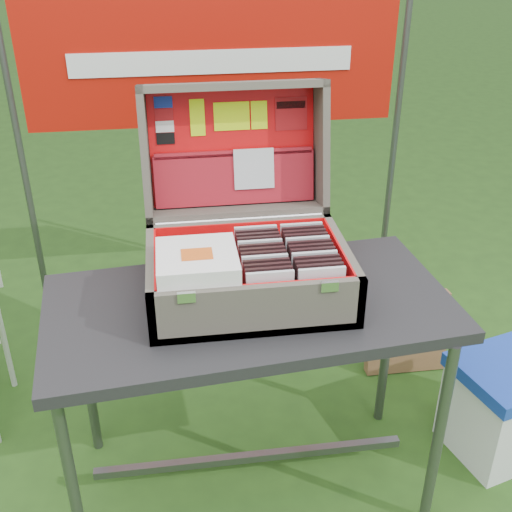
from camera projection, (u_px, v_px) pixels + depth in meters
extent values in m
plane|color=#254817|center=(248.00, 478.00, 2.40)|extent=(80.00, 80.00, 0.00)
cube|color=black|center=(250.00, 307.00, 2.02)|extent=(1.32, 0.74, 0.04)
cylinder|color=#59595B|center=(71.00, 480.00, 1.92)|extent=(0.04, 0.04, 0.75)
cylinder|color=#59595B|center=(438.00, 440.00, 2.06)|extent=(0.04, 0.04, 0.75)
cylinder|color=#59595B|center=(86.00, 371.00, 2.36)|extent=(0.04, 0.04, 0.75)
cylinder|color=#59595B|center=(387.00, 344.00, 2.50)|extent=(0.04, 0.04, 0.75)
cube|color=#59595B|center=(250.00, 457.00, 2.33)|extent=(1.12, 0.03, 0.03)
cube|color=#635D4E|center=(249.00, 293.00, 2.03)|extent=(0.62, 0.44, 0.02)
cube|color=#635D4E|center=(258.00, 311.00, 1.81)|extent=(0.62, 0.02, 0.17)
cube|color=#635D4E|center=(240.00, 243.00, 2.18)|extent=(0.62, 0.02, 0.17)
cube|color=#635D4E|center=(152.00, 281.00, 1.96)|extent=(0.02, 0.44, 0.17)
cube|color=#635D4E|center=(342.00, 267.00, 2.03)|extent=(0.02, 0.44, 0.17)
cube|color=#F00411|center=(249.00, 289.00, 2.02)|extent=(0.57, 0.40, 0.01)
cube|color=silver|center=(186.00, 297.00, 1.74)|extent=(0.05, 0.01, 0.03)
cube|color=silver|center=(330.00, 286.00, 1.79)|extent=(0.05, 0.01, 0.03)
cylinder|color=silver|center=(240.00, 219.00, 2.15)|extent=(0.56, 0.02, 0.02)
cube|color=#635D4E|center=(232.00, 147.00, 2.23)|extent=(0.62, 0.12, 0.44)
cube|color=#635D4E|center=(232.00, 86.00, 2.10)|extent=(0.62, 0.17, 0.06)
cube|color=#635D4E|center=(237.00, 211.00, 2.22)|extent=(0.62, 0.17, 0.06)
cube|color=#635D4E|center=(145.00, 154.00, 2.12)|extent=(0.02, 0.26, 0.47)
cube|color=#635D4E|center=(321.00, 146.00, 2.20)|extent=(0.02, 0.26, 0.47)
cube|color=#F00411|center=(233.00, 148.00, 2.21)|extent=(0.57, 0.09, 0.38)
cube|color=#F00411|center=(258.00, 305.00, 1.82)|extent=(0.57, 0.01, 0.14)
cube|color=#F00411|center=(241.00, 242.00, 2.16)|extent=(0.57, 0.01, 0.14)
cube|color=#F00411|center=(157.00, 277.00, 1.95)|extent=(0.01, 0.40, 0.14)
cube|color=#F00411|center=(337.00, 264.00, 2.02)|extent=(0.01, 0.40, 0.14)
cube|color=maroon|center=(235.00, 178.00, 2.23)|extent=(0.55, 0.07, 0.18)
cube|color=maroon|center=(234.00, 153.00, 2.19)|extent=(0.54, 0.02, 0.02)
cube|color=silver|center=(254.00, 169.00, 2.21)|extent=(0.14, 0.04, 0.14)
cube|color=#1933B2|center=(163.00, 102.00, 2.13)|extent=(0.06, 0.01, 0.04)
cube|color=#B01318|center=(164.00, 114.00, 2.14)|extent=(0.06, 0.01, 0.04)
cube|color=white|center=(165.00, 127.00, 2.16)|extent=(0.06, 0.01, 0.04)
cube|color=black|center=(166.00, 139.00, 2.17)|extent=(0.06, 0.01, 0.04)
cube|color=#C9F60E|center=(197.00, 118.00, 2.16)|extent=(0.05, 0.03, 0.12)
cube|color=#C9F60E|center=(232.00, 116.00, 2.18)|extent=(0.12, 0.02, 0.09)
cube|color=#C9F60E|center=(259.00, 115.00, 2.19)|extent=(0.06, 0.02, 0.09)
cube|color=#B01318|center=(291.00, 114.00, 2.20)|extent=(0.11, 0.03, 0.11)
cube|color=black|center=(291.00, 105.00, 2.19)|extent=(0.10, 0.01, 0.02)
cube|color=silver|center=(270.00, 296.00, 1.84)|extent=(0.14, 0.01, 0.16)
cube|color=black|center=(269.00, 291.00, 1.86)|extent=(0.14, 0.01, 0.16)
cube|color=black|center=(267.00, 287.00, 1.88)|extent=(0.14, 0.01, 0.16)
cube|color=black|center=(266.00, 283.00, 1.90)|extent=(0.14, 0.01, 0.16)
cube|color=silver|center=(265.00, 278.00, 1.92)|extent=(0.14, 0.01, 0.16)
cube|color=black|center=(263.00, 274.00, 1.94)|extent=(0.14, 0.01, 0.16)
cube|color=black|center=(262.00, 270.00, 1.96)|extent=(0.14, 0.01, 0.16)
cube|color=black|center=(261.00, 266.00, 1.99)|extent=(0.14, 0.01, 0.16)
cube|color=silver|center=(260.00, 262.00, 2.01)|extent=(0.14, 0.01, 0.16)
cube|color=black|center=(259.00, 259.00, 2.03)|extent=(0.14, 0.01, 0.16)
cube|color=black|center=(258.00, 255.00, 2.05)|extent=(0.14, 0.01, 0.16)
cube|color=black|center=(257.00, 251.00, 2.07)|extent=(0.14, 0.01, 0.16)
cube|color=silver|center=(256.00, 248.00, 2.09)|extent=(0.14, 0.01, 0.16)
cube|color=silver|center=(321.00, 292.00, 1.86)|extent=(0.14, 0.01, 0.16)
cube|color=black|center=(319.00, 287.00, 1.88)|extent=(0.14, 0.01, 0.16)
cube|color=black|center=(317.00, 283.00, 1.90)|extent=(0.14, 0.01, 0.16)
cube|color=black|center=(315.00, 279.00, 1.92)|extent=(0.14, 0.01, 0.16)
cube|color=silver|center=(314.00, 275.00, 1.94)|extent=(0.14, 0.01, 0.16)
cube|color=black|center=(312.00, 271.00, 1.96)|extent=(0.14, 0.01, 0.16)
cube|color=black|center=(310.00, 267.00, 1.98)|extent=(0.14, 0.01, 0.16)
cube|color=black|center=(308.00, 263.00, 2.00)|extent=(0.14, 0.01, 0.16)
cube|color=silver|center=(307.00, 259.00, 2.03)|extent=(0.14, 0.01, 0.16)
cube|color=black|center=(305.00, 255.00, 2.05)|extent=(0.14, 0.01, 0.16)
cube|color=black|center=(304.00, 252.00, 2.07)|extent=(0.14, 0.01, 0.16)
cube|color=black|center=(302.00, 248.00, 2.09)|extent=(0.14, 0.01, 0.16)
cube|color=silver|center=(300.00, 245.00, 2.11)|extent=(0.14, 0.01, 0.16)
cube|color=white|center=(197.00, 267.00, 1.86)|extent=(0.23, 0.23, 0.00)
cube|color=white|center=(197.00, 266.00, 1.86)|extent=(0.23, 0.23, 0.00)
cube|color=white|center=(197.00, 264.00, 1.86)|extent=(0.23, 0.23, 0.00)
cube|color=white|center=(197.00, 263.00, 1.85)|extent=(0.23, 0.23, 0.00)
cube|color=white|center=(197.00, 261.00, 1.85)|extent=(0.23, 0.23, 0.00)
cube|color=white|center=(197.00, 260.00, 1.85)|extent=(0.23, 0.23, 0.00)
cube|color=white|center=(197.00, 258.00, 1.85)|extent=(0.23, 0.23, 0.00)
cube|color=white|center=(197.00, 257.00, 1.84)|extent=(0.23, 0.23, 0.00)
cube|color=white|center=(197.00, 255.00, 1.84)|extent=(0.23, 0.23, 0.00)
cube|color=white|center=(197.00, 254.00, 1.84)|extent=(0.23, 0.23, 0.00)
cube|color=#D85919|center=(197.00, 254.00, 1.83)|extent=(0.09, 0.07, 0.00)
cube|color=white|center=(509.00, 410.00, 2.48)|extent=(0.50, 0.42, 0.34)
cylinder|color=silver|center=(5.00, 343.00, 2.75)|extent=(0.02, 0.02, 0.46)
cube|color=#92603A|center=(407.00, 332.00, 2.89)|extent=(0.36, 0.11, 0.39)
cylinder|color=#59595B|center=(24.00, 171.00, 2.84)|extent=(0.03, 0.03, 1.70)
cylinder|color=#59595B|center=(393.00, 152.00, 3.05)|extent=(0.03, 0.03, 1.70)
cube|color=#A61007|center=(212.00, 61.00, 2.72)|extent=(1.60, 0.02, 0.55)
cube|color=white|center=(212.00, 62.00, 2.71)|extent=(1.20, 0.00, 0.10)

